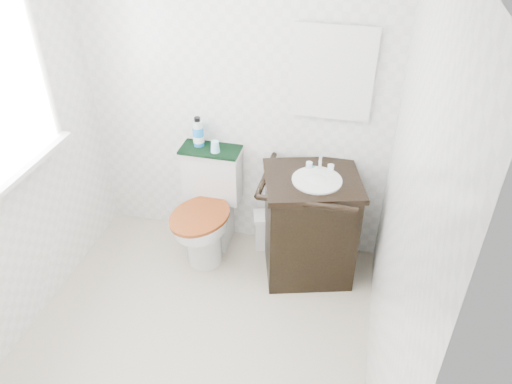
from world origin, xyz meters
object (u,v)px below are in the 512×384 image
at_px(toilet, 209,211).
at_px(cup, 215,147).
at_px(mouthwash_bottle, 198,133).
at_px(vanity, 310,224).
at_px(trash_bin, 267,230).

height_order(toilet, cup, cup).
distance_m(toilet, mouthwash_bottle, 0.61).
relative_size(toilet, cup, 9.84).
height_order(vanity, mouthwash_bottle, mouthwash_bottle).
xyz_separation_m(toilet, mouthwash_bottle, (-0.09, 0.15, 0.58)).
bearing_deg(trash_bin, mouthwash_bottle, 177.99).
bearing_deg(toilet, mouthwash_bottle, 121.88).
bearing_deg(vanity, trash_bin, 150.55).
bearing_deg(mouthwash_bottle, cup, -23.63).
distance_m(mouthwash_bottle, cup, 0.17).
xyz_separation_m(toilet, trash_bin, (0.43, 0.13, -0.20)).
distance_m(toilet, trash_bin, 0.49).
xyz_separation_m(vanity, mouthwash_bottle, (-0.87, 0.21, 0.51)).
relative_size(toilet, mouthwash_bottle, 3.66).
relative_size(vanity, mouthwash_bottle, 4.11).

